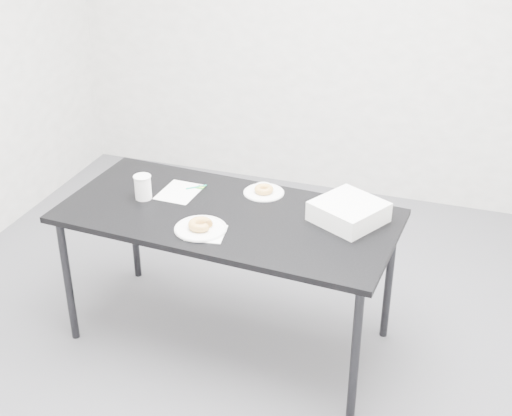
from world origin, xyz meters
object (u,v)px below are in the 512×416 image
(bakery_box, at_px, (349,212))
(plate_near, at_px, (201,229))
(donut_far, at_px, (264,189))
(pen, at_px, (196,187))
(coffee_cup, at_px, (143,187))
(table, at_px, (227,223))
(donut_near, at_px, (200,224))
(scorecard, at_px, (180,192))
(plate_far, at_px, (264,193))

(bakery_box, bearing_deg, plate_near, -125.51)
(donut_far, height_order, bakery_box, bakery_box)
(pen, bearing_deg, coffee_cup, -177.45)
(table, distance_m, plate_near, 0.22)
(coffee_cup, xyz_separation_m, bakery_box, (1.07, 0.11, -0.02))
(coffee_cup, height_order, bakery_box, coffee_cup)
(table, height_order, pen, pen)
(table, distance_m, donut_near, 0.23)
(scorecard, xyz_separation_m, bakery_box, (0.92, -0.02, 0.05))
(pen, relative_size, bakery_box, 0.38)
(table, relative_size, donut_far, 17.18)
(scorecard, xyz_separation_m, pen, (0.07, 0.08, 0.00))
(coffee_cup, bearing_deg, donut_far, 24.15)
(pen, height_order, bakery_box, bakery_box)
(donut_near, xyz_separation_m, donut_far, (0.17, 0.47, -0.01))
(pen, height_order, coffee_cup, coffee_cup)
(scorecard, distance_m, plate_far, 0.45)
(table, height_order, scorecard, scorecard)
(scorecard, xyz_separation_m, plate_near, (0.26, -0.34, 0.01))
(donut_near, bearing_deg, pen, 115.62)
(scorecard, bearing_deg, table, -20.70)
(table, bearing_deg, donut_near, -103.81)
(scorecard, height_order, donut_far, donut_far)
(plate_near, bearing_deg, plate_far, 70.49)
(table, xyz_separation_m, donut_near, (-0.06, -0.20, 0.09))
(donut_near, bearing_deg, table, 72.45)
(table, height_order, donut_far, donut_far)
(scorecard, height_order, coffee_cup, coffee_cup)
(table, bearing_deg, scorecard, 160.61)
(table, bearing_deg, plate_near, -103.81)
(plate_far, bearing_deg, bakery_box, -17.20)
(donut_near, distance_m, bakery_box, 0.73)
(table, xyz_separation_m, bakery_box, (0.60, 0.12, 0.11))
(table, xyz_separation_m, plate_near, (-0.06, -0.20, 0.07))
(table, bearing_deg, plate_far, 72.83)
(donut_near, distance_m, coffee_cup, 0.47)
(scorecard, bearing_deg, bakery_box, 1.38)
(plate_far, height_order, bakery_box, bakery_box)
(pen, bearing_deg, scorecard, -171.18)
(bakery_box, bearing_deg, table, -139.87)
(donut_near, bearing_deg, bakery_box, 25.98)
(pen, relative_size, plate_far, 0.53)
(scorecard, bearing_deg, plate_far, 19.84)
(pen, bearing_deg, bakery_box, -46.75)
(pen, height_order, plate_far, pen)
(plate_near, bearing_deg, coffee_cup, 152.75)
(table, height_order, coffee_cup, coffee_cup)
(donut_near, relative_size, coffee_cup, 0.92)
(table, distance_m, donut_far, 0.31)
(plate_far, distance_m, coffee_cup, 0.64)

